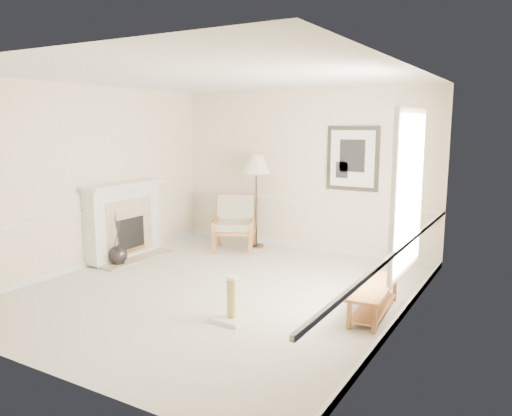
{
  "coord_description": "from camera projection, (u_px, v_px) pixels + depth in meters",
  "views": [
    {
      "loc": [
        3.82,
        -5.5,
        2.29
      ],
      "look_at": [
        0.21,
        0.7,
        1.07
      ],
      "focal_mm": 35.0,
      "sensor_mm": 36.0,
      "label": 1
    }
  ],
  "objects": [
    {
      "name": "floor_vase",
      "position": [
        118.0,
        255.0,
        8.14
      ],
      "size": [
        0.31,
        0.31,
        0.9
      ],
      "rotation": [
        0.0,
        0.0,
        -0.34
      ],
      "color": "black",
      "rests_on": "ground"
    },
    {
      "name": "scratching_post",
      "position": [
        232.0,
        307.0,
        5.85
      ],
      "size": [
        0.4,
        0.4,
        0.55
      ],
      "rotation": [
        0.0,
        0.0,
        -0.06
      ],
      "color": "white",
      "rests_on": "ground"
    },
    {
      "name": "ground",
      "position": [
        218.0,
        290.0,
        6.96
      ],
      "size": [
        5.5,
        5.5,
        0.0
      ],
      "primitive_type": "plane",
      "color": "silver",
      "rests_on": "ground"
    },
    {
      "name": "room",
      "position": [
        228.0,
        156.0,
        6.65
      ],
      "size": [
        5.04,
        5.54,
        2.92
      ],
      "color": "beige",
      "rests_on": "ground"
    },
    {
      "name": "floor_lamp",
      "position": [
        256.0,
        167.0,
        9.14
      ],
      "size": [
        0.72,
        0.72,
        1.73
      ],
      "rotation": [
        0.0,
        0.0,
        -0.42
      ],
      "color": "black",
      "rests_on": "ground"
    },
    {
      "name": "fireplace",
      "position": [
        124.0,
        221.0,
        8.53
      ],
      "size": [
        0.64,
        1.64,
        1.31
      ],
      "color": "white",
      "rests_on": "ground"
    },
    {
      "name": "bench",
      "position": [
        374.0,
        295.0,
        6.04
      ],
      "size": [
        0.47,
        1.29,
        0.36
      ],
      "rotation": [
        0.0,
        0.0,
        0.07
      ],
      "color": "#A66835",
      "rests_on": "ground"
    },
    {
      "name": "armchair",
      "position": [
        235.0,
        220.0,
        9.18
      ],
      "size": [
        1.01,
        1.04,
        0.99
      ],
      "rotation": [
        0.0,
        0.0,
        0.45
      ],
      "color": "#A66835",
      "rests_on": "ground"
    }
  ]
}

